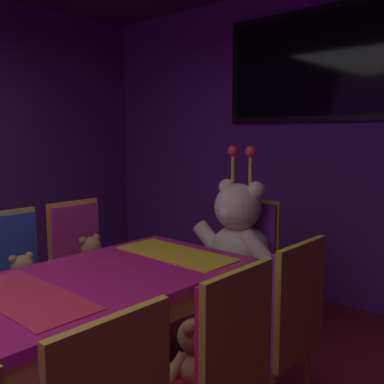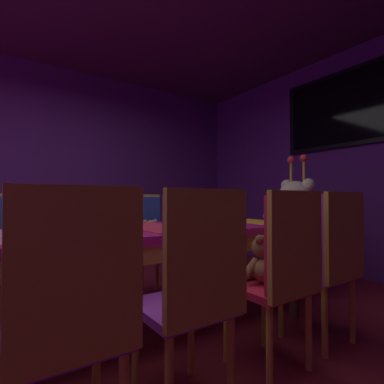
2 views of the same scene
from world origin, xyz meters
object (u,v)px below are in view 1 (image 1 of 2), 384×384
at_px(chair_left_4, 13,272).
at_px(chair_left_5, 80,255).
at_px(king_teddy_bear, 237,234).
at_px(teddy_right_4, 194,355).
at_px(chair_right_4, 221,363).
at_px(wall_tv, 311,66).
at_px(chair_right_5, 285,320).
at_px(teddy_left_4, 24,280).
at_px(teddy_left_5, 92,260).
at_px(teddy_right_5, 259,312).
at_px(throne_chair, 250,251).

distance_m(chair_left_4, chair_left_5, 0.52).
bearing_deg(king_teddy_bear, teddy_right_4, 29.43).
xyz_separation_m(chair_right_4, wall_tv, (-0.85, 2.28, 1.45)).
distance_m(chair_left_4, teddy_right_4, 1.53).
bearing_deg(wall_tv, chair_right_5, -64.98).
relative_size(chair_left_5, king_teddy_bear, 1.06).
distance_m(teddy_left_4, teddy_right_4, 1.38).
relative_size(teddy_left_4, teddy_right_4, 1.01).
height_order(teddy_left_5, chair_right_5, chair_right_5).
height_order(chair_left_5, teddy_right_5, chair_left_5).
bearing_deg(chair_left_5, teddy_right_4, -17.59).
distance_m(teddy_left_5, wall_tv, 2.41).
height_order(chair_right_4, teddy_right_4, chair_right_4).
bearing_deg(teddy_right_4, wall_tv, -72.88).
bearing_deg(chair_right_5, teddy_left_5, 0.61).
height_order(chair_left_4, teddy_right_5, chair_left_4).
xyz_separation_m(chair_left_4, teddy_right_4, (1.53, 0.02, -0.02)).
height_order(chair_left_5, teddy_right_4, chair_left_5).
bearing_deg(teddy_right_4, teddy_left_4, 1.02).
relative_size(chair_right_5, wall_tv, 0.60).
relative_size(chair_right_4, wall_tv, 0.60).
xyz_separation_m(teddy_right_4, king_teddy_bear, (-0.70, 1.24, 0.18)).
xyz_separation_m(chair_left_5, teddy_left_5, (0.14, 0.00, -0.01)).
relative_size(teddy_left_4, chair_left_5, 0.30).
relative_size(king_teddy_bear, wall_tv, 0.57).
height_order(chair_right_4, throne_chair, same).
height_order(chair_left_5, chair_right_4, same).
xyz_separation_m(chair_right_4, teddy_right_5, (-0.17, 0.51, -0.00)).
bearing_deg(king_teddy_bear, chair_right_4, 34.19).
relative_size(chair_left_4, teddy_left_4, 3.28).
height_order(teddy_left_4, wall_tv, wall_tv).
relative_size(chair_left_4, throne_chair, 1.00).
xyz_separation_m(chair_left_4, teddy_left_5, (0.12, 0.52, -0.01)).
xyz_separation_m(chair_left_4, chair_right_4, (1.67, 0.02, 0.00)).
height_order(chair_left_4, chair_right_5, same).
height_order(teddy_right_5, king_teddy_bear, king_teddy_bear).
xyz_separation_m(teddy_right_5, throne_chair, (-0.68, 0.91, 0.00)).
bearing_deg(teddy_right_4, chair_right_5, -103.73).
distance_m(chair_right_4, throne_chair, 1.65).
distance_m(chair_left_5, chair_right_5, 1.68).
bearing_deg(throne_chair, wall_tv, 180.00).
xyz_separation_m(chair_left_5, throne_chair, (0.85, 0.92, 0.00)).
height_order(teddy_right_4, king_teddy_bear, king_teddy_bear).
xyz_separation_m(teddy_left_5, king_teddy_bear, (0.71, 0.75, 0.17)).
distance_m(teddy_left_4, king_teddy_bear, 1.45).
height_order(chair_left_4, throne_chair, same).
xyz_separation_m(teddy_left_4, throne_chair, (0.68, 1.44, 0.02)).
bearing_deg(teddy_left_5, teddy_right_4, -19.28).
bearing_deg(teddy_left_5, chair_right_4, -17.61).
height_order(chair_left_4, teddy_left_5, chair_left_4).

